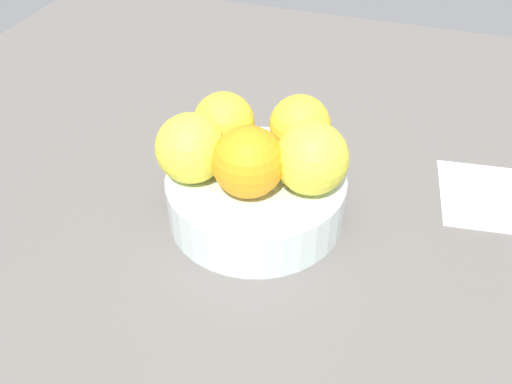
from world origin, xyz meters
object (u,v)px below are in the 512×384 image
(orange_in_bowl_3, at_px, (191,148))
(folded_napkin, at_px, (493,197))
(orange_in_bowl_0, at_px, (311,159))
(orange_in_bowl_2, at_px, (224,123))
(orange_in_bowl_4, at_px, (300,126))
(orange_in_bowl_1, at_px, (249,162))
(fruit_bowl, at_px, (256,197))

(orange_in_bowl_3, xyz_separation_m, folded_napkin, (0.30, 0.13, -0.08))
(orange_in_bowl_0, xyz_separation_m, orange_in_bowl_3, (-0.11, -0.02, -0.00))
(orange_in_bowl_0, bearing_deg, folded_napkin, 30.56)
(orange_in_bowl_2, distance_m, orange_in_bowl_3, 0.06)
(orange_in_bowl_3, xyz_separation_m, orange_in_bowl_4, (0.09, 0.07, -0.00))
(orange_in_bowl_1, distance_m, orange_in_bowl_3, 0.06)
(orange_in_bowl_1, xyz_separation_m, orange_in_bowl_3, (-0.06, 0.00, -0.00))
(orange_in_bowl_4, bearing_deg, fruit_bowl, -117.28)
(orange_in_bowl_0, height_order, folded_napkin, orange_in_bowl_0)
(orange_in_bowl_3, bearing_deg, orange_in_bowl_4, 40.56)
(orange_in_bowl_3, relative_size, orange_in_bowl_4, 1.08)
(orange_in_bowl_2, height_order, orange_in_bowl_3, orange_in_bowl_3)
(orange_in_bowl_1, bearing_deg, orange_in_bowl_4, 70.50)
(orange_in_bowl_1, xyz_separation_m, orange_in_bowl_2, (-0.05, 0.06, -0.00))
(orange_in_bowl_1, bearing_deg, orange_in_bowl_2, 128.93)
(orange_in_bowl_2, height_order, folded_napkin, orange_in_bowl_2)
(orange_in_bowl_1, bearing_deg, orange_in_bowl_0, 22.00)
(orange_in_bowl_0, distance_m, orange_in_bowl_3, 0.11)
(orange_in_bowl_4, bearing_deg, orange_in_bowl_2, -165.09)
(orange_in_bowl_4, bearing_deg, folded_napkin, 13.72)
(orange_in_bowl_3, height_order, folded_napkin, orange_in_bowl_3)
(orange_in_bowl_1, height_order, orange_in_bowl_2, orange_in_bowl_1)
(orange_in_bowl_0, relative_size, orange_in_bowl_3, 1.02)
(orange_in_bowl_1, distance_m, folded_napkin, 0.28)
(orange_in_bowl_1, bearing_deg, fruit_bowl, 92.23)
(fruit_bowl, bearing_deg, folded_napkin, 24.20)
(orange_in_bowl_3, bearing_deg, folded_napkin, 23.05)
(orange_in_bowl_1, xyz_separation_m, folded_napkin, (0.24, 0.13, -0.08))
(orange_in_bowl_3, height_order, orange_in_bowl_4, orange_in_bowl_3)
(folded_napkin, bearing_deg, orange_in_bowl_3, -156.95)
(fruit_bowl, distance_m, orange_in_bowl_2, 0.08)
(orange_in_bowl_0, distance_m, orange_in_bowl_4, 0.06)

